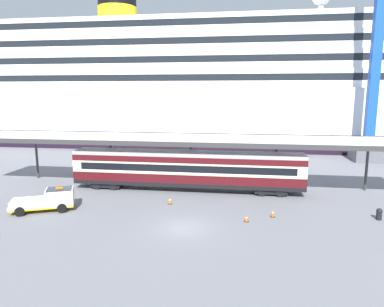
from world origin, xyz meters
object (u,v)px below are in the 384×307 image
Objects in this scene: traffic_cone_near at (273,213)px; quay_bollard at (379,214)px; cruise_ship at (143,89)px; traffic_cone_mid at (170,200)px; service_truck at (49,199)px; train_carriage at (187,169)px; traffic_cone_far at (246,218)px; dockside_crane at (384,21)px.

traffic_cone_near is 8.50m from quay_bollard.
traffic_cone_mid is (14.67, -42.65, -10.62)m from cruise_ship.
service_truck is at bearing -176.46° from quay_bollard.
train_carriage is 18.07m from quay_bollard.
cruise_ship is 212.45× the size of traffic_cone_far.
cruise_ship is at bearing 126.19° from quay_bollard.
quay_bollard reaches higher than traffic_cone_mid.
traffic_cone_near is at bearing -61.95° from cruise_ship.
traffic_cone_far is (17.11, -0.27, -0.70)m from service_truck.
train_carriage is at bearing -141.55° from dockside_crane.
service_truck is 49.33m from dockside_crane.
dockside_crane reaches higher than train_carriage.
traffic_cone_mid is at bearing 175.08° from quay_bollard.
service_truck is at bearing 179.10° from traffic_cone_far.
quay_bollard reaches higher than traffic_cone_far.
train_carriage is 11.02m from traffic_cone_near.
traffic_cone_near is (19.28, 1.14, -0.68)m from service_truck.
cruise_ship is 47.18m from service_truck.
traffic_cone_mid is (-9.16, 2.09, 0.03)m from traffic_cone_near.
traffic_cone_mid is at bearing 17.72° from service_truck.
cruise_ship is 55.72m from quay_bollard.
dockside_crane is 33.69m from quay_bollard.
traffic_cone_mid is (10.12, 3.23, -0.65)m from service_truck.
service_truck is 10.64m from traffic_cone_mid.
traffic_cone_near is (8.35, -6.91, -2.00)m from train_carriage.
train_carriage is at bearing 36.38° from service_truck.
train_carriage is (15.49, -37.83, -8.65)m from cruise_ship.
dockside_crane is at bearing 56.26° from traffic_cone_far.
traffic_cone_near is 1.07× the size of traffic_cone_far.
cruise_ship reaches higher than traffic_cone_near.
traffic_cone_far is at bearing -26.61° from traffic_cone_mid.
dockside_crane is (16.64, 26.75, 19.78)m from traffic_cone_near.
dockside_crane is at bearing 72.68° from quay_bollard.
dockside_crane is at bearing 37.83° from service_truck.
service_truck is 7.99× the size of traffic_cone_mid.
train_carriage reaches higher than traffic_cone_mid.
quay_bollard is (16.83, -6.34, -1.80)m from train_carriage.
dockside_crane reaches higher than quay_bollard.
dockside_crane is at bearing 43.70° from traffic_cone_mid.
cruise_ship is at bearing 95.67° from service_truck.
dockside_crane is at bearing 58.12° from traffic_cone_near.
quay_bollard is (27.76, 1.72, -0.47)m from service_truck.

